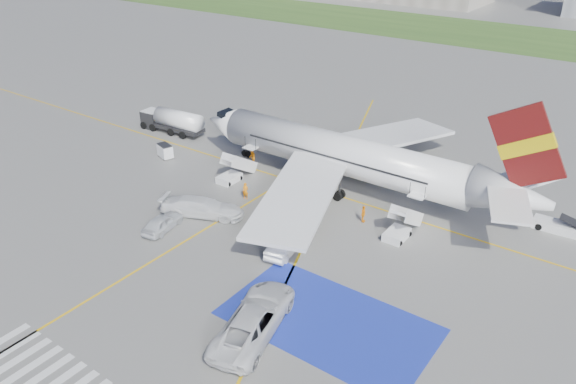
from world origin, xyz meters
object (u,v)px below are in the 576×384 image
van_white_a (254,315)px  fuel_tanker (172,123)px  car_silver_b (286,244)px  airliner (355,158)px  van_white_b (202,204)px  car_silver_a (162,223)px  belt_loader (563,228)px  gpu_cart (165,152)px

van_white_a → fuel_tanker: bearing=-50.6°
car_silver_b → van_white_a: size_ratio=0.71×
airliner → fuel_tanker: size_ratio=4.22×
van_white_b → car_silver_b: bearing=-116.4°
car_silver_a → car_silver_b: size_ratio=0.89×
belt_loader → car_silver_a: 34.13m
fuel_tanker → gpu_cart: bearing=-54.2°
fuel_tanker → car_silver_a: (16.26, -16.83, -0.51)m
gpu_cart → van_white_b: bearing=-12.1°
gpu_cart → belt_loader: size_ratio=0.42×
gpu_cart → car_silver_a: 15.68m
gpu_cart → belt_loader: (39.15, 8.82, -0.33)m
airliner → belt_loader: (18.50, 3.47, -3.02)m
gpu_cart → car_silver_a: (11.28, -10.88, 0.02)m
gpu_cart → car_silver_a: size_ratio=0.51×
van_white_a → gpu_cart: bearing=-47.0°
airliner → van_white_b: size_ratio=6.52×
van_white_b → airliner: bearing=-57.6°
airliner → van_white_a: bearing=-76.8°
car_silver_b → belt_loader: bearing=-147.2°
gpu_cart → car_silver_b: bearing=-1.2°
gpu_cart → belt_loader: bearing=30.4°
gpu_cart → car_silver_b: (21.86, -7.51, 0.08)m
belt_loader → car_silver_b: (-17.29, -16.33, 0.40)m
airliner → car_silver_b: size_ratio=7.80×
car_silver_a → van_white_a: (14.40, -5.32, 0.54)m
fuel_tanker → van_white_a: (30.66, -22.15, 0.02)m
gpu_cart → belt_loader: 40.13m
car_silver_b → van_white_b: van_white_b is taller
belt_loader → van_white_b: 31.22m
fuel_tanker → belt_loader: 44.23m
airliner → fuel_tanker: 25.72m
fuel_tanker → gpu_cart: (4.98, -5.95, -0.53)m
van_white_a → van_white_b: 16.26m
car_silver_a → car_silver_b: car_silver_b is taller
van_white_a → van_white_b: (-13.42, 9.18, -0.15)m
airliner → belt_loader: airliner is taller
fuel_tanker → car_silver_b: fuel_tanker is taller
gpu_cart → car_silver_a: gpu_cart is taller
belt_loader → car_silver_a: bearing=-148.1°
belt_loader → airliner: bearing=-172.7°
car_silver_b → car_silver_a: bearing=7.2°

